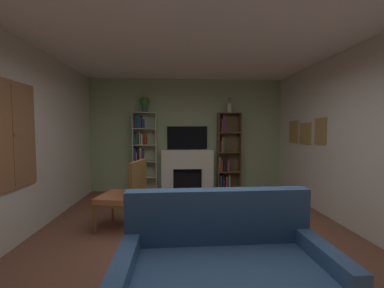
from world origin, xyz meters
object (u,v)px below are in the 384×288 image
vase_with_flowers (229,108)px  armchair (126,194)px  couch (225,276)px  tv (187,138)px  bookshelf_right (226,155)px  bookshelf_left (143,153)px  potted_plant (145,103)px  fireplace (187,169)px

vase_with_flowers → armchair: (-2.07, -2.18, -1.52)m
couch → tv: bearing=91.9°
bookshelf_right → bookshelf_left: bearing=-179.7°
armchair → vase_with_flowers: bearing=46.6°
potted_plant → fireplace: bearing=1.7°
bookshelf_right → couch: (-0.83, -4.01, -0.58)m
couch → armchair: (-1.17, 1.78, 0.25)m
bookshelf_right → vase_with_flowers: vase_with_flowers is taller
fireplace → armchair: 2.45m
vase_with_flowers → armchair: 3.37m
fireplace → bookshelf_left: bearing=180.0°
tv → fireplace: bearing=-90.0°
tv → potted_plant: bearing=-173.3°
fireplace → tv: bearing=90.0°
bookshelf_left → armchair: bearing=-88.7°
potted_plant → vase_with_flowers: (2.05, -0.00, -0.09)m
fireplace → potted_plant: potted_plant is taller
potted_plant → couch: potted_plant is taller
fireplace → bookshelf_right: size_ratio=0.71×
vase_with_flowers → armchair: size_ratio=0.37×
fireplace → vase_with_flowers: size_ratio=3.47×
bookshelf_right → couch: size_ratio=1.10×
tv → couch: 4.21m
bookshelf_right → tv: bearing=175.3°
vase_with_flowers → armchair: bearing=-133.4°
fireplace → couch: bearing=-88.1°
fireplace → vase_with_flowers: vase_with_flowers is taller
tv → bookshelf_right: bearing=-4.7°
tv → couch: bearing=-88.1°
fireplace → armchair: size_ratio=1.29×
fireplace → tv: 0.78m
potted_plant → armchair: 2.71m
armchair → fireplace: bearing=64.8°
bookshelf_left → potted_plant: (0.06, -0.03, 1.19)m
tv → bookshelf_left: size_ratio=0.51×
fireplace → vase_with_flowers: (1.03, -0.03, 1.52)m
bookshelf_right → armchair: (-2.00, -2.23, -0.34)m
bookshelf_right → armchair: bookshelf_right is taller
fireplace → potted_plant: bearing=-178.3°
potted_plant → armchair: (-0.01, -2.18, -1.61)m
fireplace → armchair: armchair is taller
tv → couch: tv is taller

